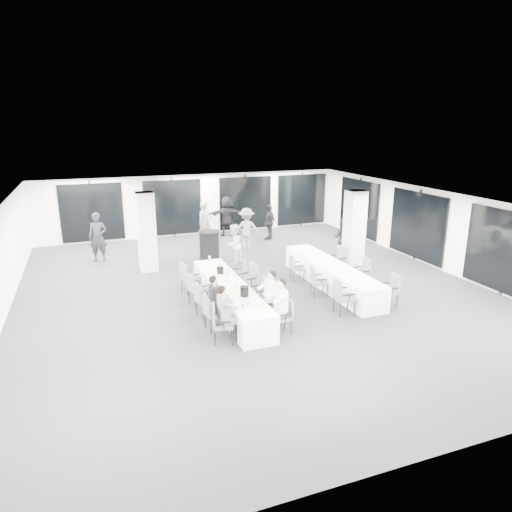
% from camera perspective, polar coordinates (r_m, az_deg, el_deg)
% --- Properties ---
extents(room, '(14.04, 16.04, 2.84)m').
position_cam_1_polar(room, '(15.28, 1.37, 2.38)').
color(room, black).
rests_on(room, ground).
extents(column_left, '(0.60, 0.60, 2.80)m').
position_cam_1_polar(column_left, '(16.38, -13.50, 2.92)').
color(column_left, silver).
rests_on(column_left, floor).
extents(column_right, '(0.60, 0.60, 2.80)m').
position_cam_1_polar(column_right, '(16.67, 12.17, 3.24)').
color(column_right, silver).
rests_on(column_right, floor).
extents(banquet_table_main, '(0.90, 5.00, 0.75)m').
position_cam_1_polar(banquet_table_main, '(12.88, -3.28, -5.09)').
color(banquet_table_main, white).
rests_on(banquet_table_main, floor).
extents(banquet_table_side, '(0.90, 5.00, 0.75)m').
position_cam_1_polar(banquet_table_side, '(14.79, 9.36, -2.40)').
color(banquet_table_side, white).
rests_on(banquet_table_side, floor).
extents(cocktail_table, '(0.84, 0.84, 1.16)m').
position_cam_1_polar(cocktail_table, '(17.31, -5.85, 1.24)').
color(cocktail_table, black).
rests_on(cocktail_table, floor).
extents(chair_main_left_near, '(0.58, 0.61, 0.96)m').
position_cam_1_polar(chair_main_left_near, '(10.95, -4.58, -8.13)').
color(chair_main_left_near, '#55585D').
rests_on(chair_main_left_near, floor).
extents(chair_main_left_second, '(0.51, 0.55, 0.90)m').
position_cam_1_polar(chair_main_left_second, '(11.62, -5.57, -6.85)').
color(chair_main_left_second, '#55585D').
rests_on(chair_main_left_second, floor).
extents(chair_main_left_mid, '(0.56, 0.59, 0.93)m').
position_cam_1_polar(chair_main_left_mid, '(12.41, -6.65, -5.26)').
color(chair_main_left_mid, '#55585D').
rests_on(chair_main_left_mid, floor).
extents(chair_main_left_fourth, '(0.57, 0.59, 0.93)m').
position_cam_1_polar(chair_main_left_fourth, '(13.24, -7.60, -3.87)').
color(chair_main_left_fourth, '#55585D').
rests_on(chair_main_left_fourth, floor).
extents(chair_main_left_far, '(0.59, 0.62, 0.98)m').
position_cam_1_polar(chair_main_left_far, '(14.13, -8.53, -2.47)').
color(chair_main_left_far, '#55585D').
rests_on(chair_main_left_far, floor).
extents(chair_main_right_near, '(0.47, 0.52, 0.88)m').
position_cam_1_polar(chair_main_right_near, '(11.45, 3.55, -7.22)').
color(chair_main_right_near, '#55585D').
rests_on(chair_main_right_near, floor).
extents(chair_main_right_second, '(0.59, 0.62, 0.98)m').
position_cam_1_polar(chair_main_right_second, '(11.95, 2.38, -5.86)').
color(chair_main_right_second, '#55585D').
rests_on(chair_main_right_second, floor).
extents(chair_main_right_mid, '(0.46, 0.52, 0.92)m').
position_cam_1_polar(chair_main_right_mid, '(12.86, 0.57, -4.37)').
color(chair_main_right_mid, '#55585D').
rests_on(chair_main_right_mid, floor).
extents(chair_main_right_fourth, '(0.60, 0.64, 1.04)m').
position_cam_1_polar(chair_main_right_fourth, '(13.66, -0.79, -2.80)').
color(chair_main_right_fourth, '#55585D').
rests_on(chair_main_right_fourth, floor).
extents(chair_main_right_far, '(0.52, 0.56, 0.89)m').
position_cam_1_polar(chair_main_right_far, '(14.40, -1.90, -2.15)').
color(chair_main_right_far, '#55585D').
rests_on(chair_main_right_far, floor).
extents(chair_side_left_near, '(0.56, 0.61, 1.02)m').
position_cam_1_polar(chair_side_left_near, '(12.65, 10.68, -4.75)').
color(chair_side_left_near, '#55585D').
rests_on(chair_side_left_near, floor).
extents(chair_side_left_mid, '(0.54, 0.58, 0.92)m').
position_cam_1_polar(chair_side_left_mid, '(13.88, 7.59, -2.93)').
color(chair_side_left_mid, '#55585D').
rests_on(chair_side_left_mid, floor).
extents(chair_side_left_far, '(0.48, 0.52, 0.86)m').
position_cam_1_polar(chair_side_left_far, '(15.20, 4.89, -1.27)').
color(chair_side_left_far, '#55585D').
rests_on(chair_side_left_far, floor).
extents(chair_side_right_near, '(0.53, 0.57, 0.92)m').
position_cam_1_polar(chair_side_right_near, '(13.64, 16.51, -3.85)').
color(chair_side_right_near, '#55585D').
rests_on(chair_side_right_near, floor).
extents(chair_side_right_mid, '(0.55, 0.59, 0.98)m').
position_cam_1_polar(chair_side_right_mid, '(14.76, 13.15, -1.91)').
color(chair_side_right_mid, '#55585D').
rests_on(chair_side_right_mid, floor).
extents(chair_side_right_far, '(0.60, 0.63, 1.00)m').
position_cam_1_polar(chair_side_right_far, '(15.93, 10.30, -0.35)').
color(chair_side_right_far, '#55585D').
rests_on(chair_side_right_far, floor).
extents(seated_guest_a, '(0.50, 0.38, 1.44)m').
position_cam_1_polar(seated_guest_a, '(10.87, -3.75, -6.77)').
color(seated_guest_a, slate).
rests_on(seated_guest_a, floor).
extents(seated_guest_b, '(0.50, 0.38, 1.44)m').
position_cam_1_polar(seated_guest_b, '(11.56, -4.86, -5.35)').
color(seated_guest_b, black).
rests_on(seated_guest_b, floor).
extents(seated_guest_c, '(0.50, 0.38, 1.44)m').
position_cam_1_polar(seated_guest_c, '(11.27, 2.84, -5.90)').
color(seated_guest_c, silver).
rests_on(seated_guest_c, floor).
extents(seated_guest_d, '(0.50, 0.38, 1.44)m').
position_cam_1_polar(seated_guest_d, '(11.82, 1.61, -4.80)').
color(seated_guest_d, silver).
rests_on(seated_guest_d, floor).
extents(standing_guest_a, '(0.94, 0.86, 2.12)m').
position_cam_1_polar(standing_guest_a, '(19.56, -6.36, 4.40)').
color(standing_guest_a, slate).
rests_on(standing_guest_a, floor).
extents(standing_guest_b, '(0.96, 0.92, 1.71)m').
position_cam_1_polar(standing_guest_b, '(16.81, -2.81, 1.80)').
color(standing_guest_b, silver).
rests_on(standing_guest_b, floor).
extents(standing_guest_c, '(1.39, 0.95, 1.96)m').
position_cam_1_polar(standing_guest_c, '(18.76, -1.18, 3.74)').
color(standing_guest_c, slate).
rests_on(standing_guest_c, floor).
extents(standing_guest_d, '(1.17, 1.15, 1.79)m').
position_cam_1_polar(standing_guest_d, '(20.43, 1.70, 4.53)').
color(standing_guest_d, black).
rests_on(standing_guest_d, floor).
extents(standing_guest_f, '(2.07, 1.21, 2.12)m').
position_cam_1_polar(standing_guest_f, '(21.12, -3.60, 5.36)').
color(standing_guest_f, black).
rests_on(standing_guest_f, floor).
extents(standing_guest_g, '(0.91, 0.81, 2.11)m').
position_cam_1_polar(standing_guest_g, '(18.11, -19.18, 2.61)').
color(standing_guest_g, black).
rests_on(standing_guest_g, floor).
extents(standing_guest_h, '(0.98, 0.96, 1.77)m').
position_cam_1_polar(standing_guest_h, '(18.01, 10.77, 2.60)').
color(standing_guest_h, black).
rests_on(standing_guest_h, floor).
extents(ice_bucket_near, '(0.23, 0.23, 0.26)m').
position_cam_1_polar(ice_bucket_near, '(11.82, -1.46, -4.44)').
color(ice_bucket_near, black).
rests_on(ice_bucket_near, banquet_table_main).
extents(ice_bucket_far, '(0.21, 0.21, 0.23)m').
position_cam_1_polar(ice_bucket_far, '(13.61, -4.49, -1.71)').
color(ice_bucket_far, black).
rests_on(ice_bucket_far, banquet_table_main).
extents(water_bottle_a, '(0.08, 0.08, 0.24)m').
position_cam_1_polar(water_bottle_a, '(11.01, -1.66, -6.10)').
color(water_bottle_a, silver).
rests_on(water_bottle_a, banquet_table_main).
extents(water_bottle_b, '(0.08, 0.08, 0.24)m').
position_cam_1_polar(water_bottle_b, '(13.27, -3.63, -2.17)').
color(water_bottle_b, silver).
rests_on(water_bottle_b, banquet_table_main).
extents(water_bottle_c, '(0.07, 0.07, 0.22)m').
position_cam_1_polar(water_bottle_c, '(14.68, -5.81, -0.42)').
color(water_bottle_c, silver).
rests_on(water_bottle_c, banquet_table_main).
extents(plate_a, '(0.18, 0.18, 0.03)m').
position_cam_1_polar(plate_a, '(11.34, -0.99, -6.00)').
color(plate_a, white).
rests_on(plate_a, banquet_table_main).
extents(plate_b, '(0.20, 0.20, 0.03)m').
position_cam_1_polar(plate_b, '(11.26, 0.47, -6.18)').
color(plate_b, white).
rests_on(plate_b, banquet_table_main).
extents(plate_c, '(0.19, 0.19, 0.03)m').
position_cam_1_polar(plate_c, '(12.53, -2.50, -3.81)').
color(plate_c, white).
rests_on(plate_c, banquet_table_main).
extents(wine_glass, '(0.08, 0.08, 0.20)m').
position_cam_1_polar(wine_glass, '(10.77, 0.97, -6.46)').
color(wine_glass, silver).
rests_on(wine_glass, banquet_table_main).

